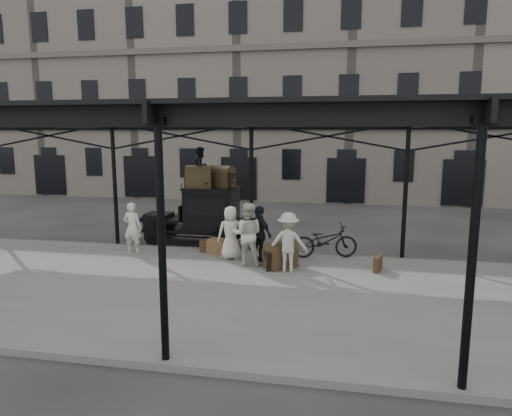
# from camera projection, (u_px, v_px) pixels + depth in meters

# --- Properties ---
(ground) EXTENTS (120.00, 120.00, 0.00)m
(ground) POSITION_uv_depth(u_px,v_px,m) (238.00, 271.00, 13.84)
(ground) COLOR #383533
(ground) RESTS_ON ground
(platform) EXTENTS (28.00, 8.00, 0.15)m
(platform) POSITION_uv_depth(u_px,v_px,m) (221.00, 291.00, 11.89)
(platform) COLOR slate
(platform) RESTS_ON ground
(canopy) EXTENTS (22.50, 9.00, 4.74)m
(canopy) POSITION_uv_depth(u_px,v_px,m) (222.00, 115.00, 11.42)
(canopy) COLOR black
(canopy) RESTS_ON ground
(building_frontage) EXTENTS (64.00, 8.00, 14.00)m
(building_frontage) POSITION_uv_depth(u_px,v_px,m) (299.00, 89.00, 30.13)
(building_frontage) COLOR slate
(building_frontage) RESTS_ON ground
(taxi) EXTENTS (3.65, 1.55, 2.18)m
(taxi) POSITION_uv_depth(u_px,v_px,m) (204.00, 213.00, 17.02)
(taxi) COLOR black
(taxi) RESTS_ON ground
(porter_left) EXTENTS (0.65, 0.44, 1.72)m
(porter_left) POSITION_uv_depth(u_px,v_px,m) (132.00, 228.00, 15.32)
(porter_left) COLOR silver
(porter_left) RESTS_ON platform
(porter_midleft) EXTENTS (0.98, 0.78, 1.93)m
(porter_midleft) POSITION_uv_depth(u_px,v_px,m) (247.00, 234.00, 13.86)
(porter_midleft) COLOR beige
(porter_midleft) RESTS_ON platform
(porter_centre) EXTENTS (0.96, 0.78, 1.71)m
(porter_centre) POSITION_uv_depth(u_px,v_px,m) (231.00, 233.00, 14.55)
(porter_centre) COLOR silver
(porter_centre) RESTS_ON platform
(porter_official) EXTENTS (1.09, 0.99, 1.78)m
(porter_official) POSITION_uv_depth(u_px,v_px,m) (259.00, 234.00, 14.17)
(porter_official) COLOR black
(porter_official) RESTS_ON platform
(porter_right) EXTENTS (1.16, 0.70, 1.75)m
(porter_right) POSITION_uv_depth(u_px,v_px,m) (288.00, 242.00, 13.24)
(porter_right) COLOR beige
(porter_right) RESTS_ON platform
(bicycle) EXTENTS (2.22, 1.22, 1.11)m
(bicycle) POSITION_uv_depth(u_px,v_px,m) (325.00, 241.00, 14.75)
(bicycle) COLOR black
(bicycle) RESTS_ON platform
(porter_roof) EXTENTS (0.71, 0.83, 1.47)m
(porter_roof) POSITION_uv_depth(u_px,v_px,m) (201.00, 167.00, 16.65)
(porter_roof) COLOR black
(porter_roof) RESTS_ON taxi
(steamer_trunk_roof_near) EXTENTS (1.01, 0.72, 0.68)m
(steamer_trunk_roof_near) POSITION_uv_depth(u_px,v_px,m) (199.00, 178.00, 16.58)
(steamer_trunk_roof_near) COLOR #43351F
(steamer_trunk_roof_near) RESTS_ON taxi
(steamer_trunk_roof_far) EXTENTS (1.03, 0.86, 0.65)m
(steamer_trunk_roof_far) POSITION_uv_depth(u_px,v_px,m) (222.00, 178.00, 16.87)
(steamer_trunk_roof_far) COLOR #43351F
(steamer_trunk_roof_far) RESTS_ON taxi
(steamer_trunk_platform) EXTENTS (1.06, 1.03, 0.67)m
(steamer_trunk_platform) POSITION_uv_depth(u_px,v_px,m) (281.00, 257.00, 13.67)
(steamer_trunk_platform) COLOR #43351F
(steamer_trunk_platform) RESTS_ON platform
(wicker_hamper) EXTENTS (0.69, 0.58, 0.50)m
(wicker_hamper) POSITION_uv_depth(u_px,v_px,m) (217.00, 246.00, 15.30)
(wicker_hamper) COLOR brown
(wicker_hamper) RESTS_ON platform
(suitcase_upright) EXTENTS (0.32, 0.62, 0.45)m
(suitcase_upright) POSITION_uv_depth(u_px,v_px,m) (378.00, 263.00, 13.36)
(suitcase_upright) COLOR #43351F
(suitcase_upright) RESTS_ON platform
(suitcase_flat) EXTENTS (0.60, 0.15, 0.40)m
(suitcase_flat) POSITION_uv_depth(u_px,v_px,m) (209.00, 247.00, 15.43)
(suitcase_flat) COLOR #43351F
(suitcase_flat) RESTS_ON platform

